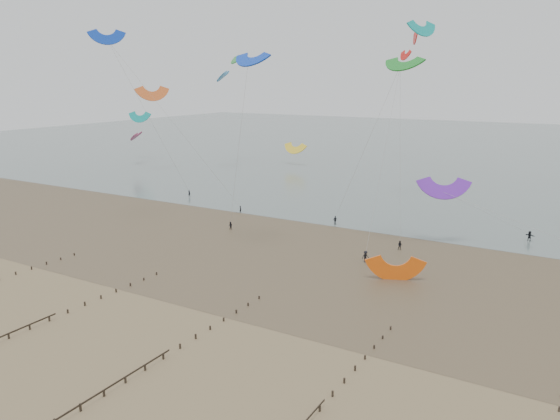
# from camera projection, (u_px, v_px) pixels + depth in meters

# --- Properties ---
(ground) EXTENTS (500.00, 500.00, 0.00)m
(ground) POSITION_uv_depth(u_px,v_px,m) (175.00, 327.00, 63.70)
(ground) COLOR brown
(ground) RESTS_ON ground
(sea_and_shore) EXTENTS (500.00, 665.00, 0.03)m
(sea_and_shore) POSITION_uv_depth(u_px,v_px,m) (289.00, 246.00, 94.56)
(sea_and_shore) COLOR #475654
(sea_and_shore) RESTS_ON ground
(groynes) EXTENTS (72.16, 50.16, 1.00)m
(groynes) POSITION_uv_depth(u_px,v_px,m) (60.00, 419.00, 45.64)
(groynes) COLOR black
(groynes) RESTS_ON ground
(kitesurfer_lead) EXTENTS (0.67, 0.56, 1.55)m
(kitesurfer_lead) POSITION_uv_depth(u_px,v_px,m) (240.00, 209.00, 118.02)
(kitesurfer_lead) COLOR black
(kitesurfer_lead) RESTS_ON ground
(kitesurfers) EXTENTS (125.81, 27.08, 1.89)m
(kitesurfers) POSITION_uv_depth(u_px,v_px,m) (456.00, 244.00, 92.56)
(kitesurfers) COLOR black
(kitesurfers) RESTS_ON ground
(grounded_kite) EXTENTS (8.75, 7.90, 3.94)m
(grounded_kite) POSITION_uv_depth(u_px,v_px,m) (395.00, 280.00, 78.67)
(grounded_kite) COLOR #F65B0F
(grounded_kite) RESTS_ON ground
(kites_airborne) EXTENTS (235.24, 126.60, 41.38)m
(kites_airborne) POSITION_uv_depth(u_px,v_px,m) (366.00, 102.00, 141.72)
(kites_airborne) COLOR #0F9F9A
(kites_airborne) RESTS_ON ground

